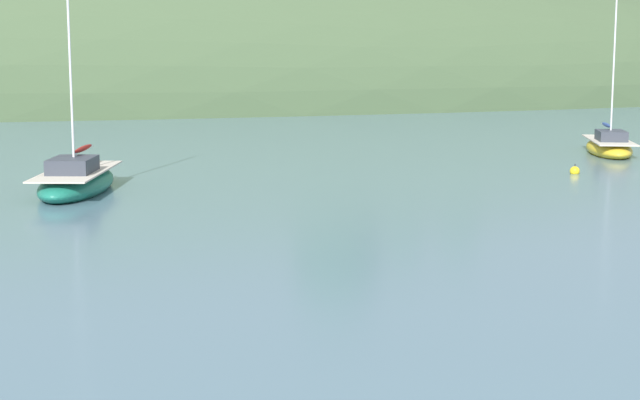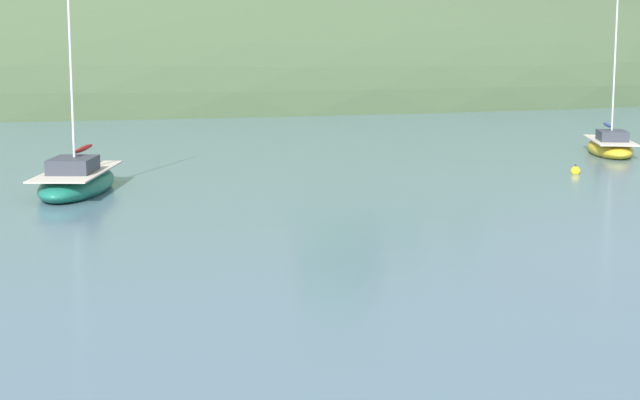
% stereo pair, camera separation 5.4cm
% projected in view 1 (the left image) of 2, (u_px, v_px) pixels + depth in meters
% --- Properties ---
extents(far_shoreline_hill, '(150.00, 36.00, 33.23)m').
position_uv_depth(far_shoreline_hill, '(138.00, 104.00, 93.37)').
color(far_shoreline_hill, '#425638').
rests_on(far_shoreline_hill, ground).
extents(sailboat_grey_yawl, '(4.18, 6.59, 9.30)m').
position_uv_depth(sailboat_grey_yawl, '(609.00, 147.00, 53.22)').
color(sailboat_grey_yawl, gold).
rests_on(sailboat_grey_yawl, ground).
extents(sailboat_navy_dinghy, '(4.28, 7.55, 9.71)m').
position_uv_depth(sailboat_navy_dinghy, '(77.00, 181.00, 39.89)').
color(sailboat_navy_dinghy, '#196B56').
rests_on(sailboat_navy_dinghy, ground).
extents(mooring_buoy_outer, '(0.44, 0.44, 0.54)m').
position_uv_depth(mooring_buoy_outer, '(575.00, 171.00, 45.44)').
color(mooring_buoy_outer, yellow).
rests_on(mooring_buoy_outer, ground).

